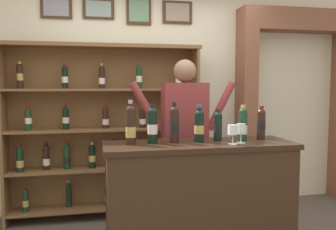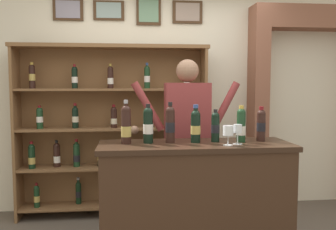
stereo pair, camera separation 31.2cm
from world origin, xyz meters
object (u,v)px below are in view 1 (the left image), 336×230
Objects in this scene: wine_glass_left at (241,129)px; wine_glass_right at (233,131)px; tasting_counter at (199,206)px; tasting_bottle_riserva at (174,124)px; tasting_bottle_bianco at (218,125)px; tasting_bottle_chianti at (243,124)px; wine_shelf at (104,127)px; tasting_bottle_vin_santo at (131,125)px; tasting_bottle_brunello at (261,123)px; tasting_bottle_grappa at (152,125)px; shopkeeper at (185,129)px; tasting_bottle_super_tuscan at (199,125)px.

wine_glass_right is (-0.09, -0.05, -0.01)m from wine_glass_left.
tasting_bottle_riserva reaches higher than tasting_counter.
tasting_bottle_bianco is at bearing 105.95° from wine_glass_right.
tasting_bottle_riserva is 0.57m from tasting_bottle_chianti.
tasting_bottle_chianti is (1.08, -1.30, 0.15)m from wine_shelf.
tasting_bottle_vin_santo reaches higher than tasting_bottle_bianco.
wine_shelf is at bearing 134.59° from tasting_bottle_brunello.
tasting_bottle_vin_santo is at bearing -178.48° from tasting_bottle_bianco.
tasting_bottle_grappa reaches higher than tasting_bottle_chianti.
shopkeeper is at bearing 52.76° from tasting_bottle_grappa.
tasting_bottle_riserva is at bearing -112.77° from shopkeeper.
tasting_counter is 0.76m from tasting_bottle_grappa.
tasting_bottle_riserva reaches higher than tasting_bottle_bianco.
tasting_bottle_grappa is 0.96× the size of tasting_bottle_riserva.
tasting_bottle_brunello reaches higher than tasting_bottle_bianco.
tasting_bottle_brunello is (0.92, 0.00, -0.01)m from tasting_bottle_grappa.
tasting_bottle_super_tuscan is (-0.02, -0.53, 0.09)m from shopkeeper.
tasting_bottle_brunello reaches higher than wine_glass_left.
tasting_bottle_chianti reaches higher than tasting_bottle_bianco.
tasting_bottle_vin_santo is at bearing -136.73° from shopkeeper.
tasting_counter is 0.80m from shopkeeper.
shopkeeper is at bearing -46.04° from wine_shelf.
tasting_bottle_grappa is 0.70m from wine_glass_left.
wine_glass_right is at bearing -74.05° from shopkeeper.
tasting_bottle_riserva reaches higher than tasting_bottle_grappa.
tasting_bottle_vin_santo is at bearing -179.90° from tasting_bottle_super_tuscan.
wine_shelf is 1.79m from tasting_bottle_brunello.
tasting_bottle_bianco is at bearing 1.52° from tasting_bottle_vin_santo.
tasting_bottle_bianco is at bearing 17.46° from tasting_counter.
tasting_bottle_riserva is at bearing -179.40° from tasting_bottle_brunello.
tasting_bottle_vin_santo is at bearing 172.17° from wine_glass_left.
wine_shelf is 1.24× the size of shopkeeper.
tasting_bottle_super_tuscan is (0.01, 0.04, 0.65)m from tasting_counter.
tasting_bottle_bianco is 0.20m from tasting_bottle_chianti.
tasting_bottle_bianco is at bearing -74.05° from shopkeeper.
wine_shelf is 8.18× the size of tasting_bottle_bianco.
tasting_bottle_riserva is (0.51, -1.28, 0.17)m from wine_shelf.
shopkeeper is 5.85× the size of tasting_bottle_chianti.
tasting_bottle_bianco is at bearing 6.22° from tasting_bottle_super_tuscan.
tasting_bottle_grappa is (-0.39, -0.52, 0.10)m from shopkeeper.
shopkeeper is at bearing 88.09° from tasting_bottle_super_tuscan.
wine_glass_left is (1.02, -1.41, 0.12)m from wine_shelf.
shopkeeper is 0.74m from tasting_bottle_brunello.
tasting_bottle_bianco is 1.72× the size of wine_glass_right.
wine_glass_right is (0.42, -0.17, -0.05)m from tasting_bottle_riserva.
tasting_counter is at bearing -177.10° from tasting_bottle_chianti.
tasting_bottle_super_tuscan is 1.02× the size of tasting_bottle_chianti.
wine_shelf reaches higher than tasting_bottle_riserva.
wine_shelf reaches higher than shopkeeper.
tasting_counter is 0.67m from wine_glass_right.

